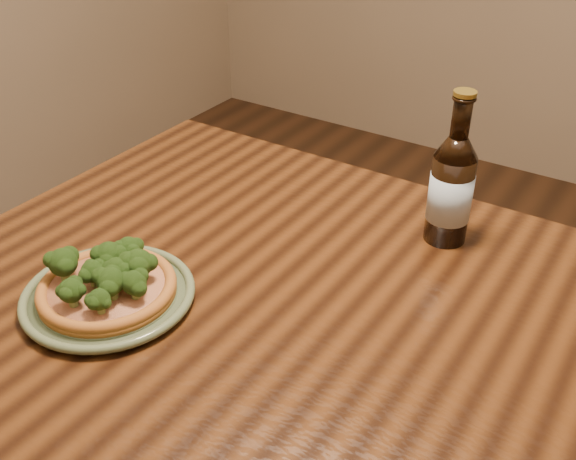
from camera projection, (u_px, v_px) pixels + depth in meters
The scene contains 4 objects.
table at pixel (428, 415), 0.93m from camera, with size 1.60×0.90×0.75m.
plate at pixel (109, 295), 0.98m from camera, with size 0.25×0.25×0.02m.
pizza at pixel (107, 283), 0.97m from camera, with size 0.20×0.20×0.07m.
beer_bottle at pixel (451, 188), 1.08m from camera, with size 0.07×0.07×0.26m.
Camera 1 is at (0.19, -0.55, 1.37)m, focal length 42.00 mm.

